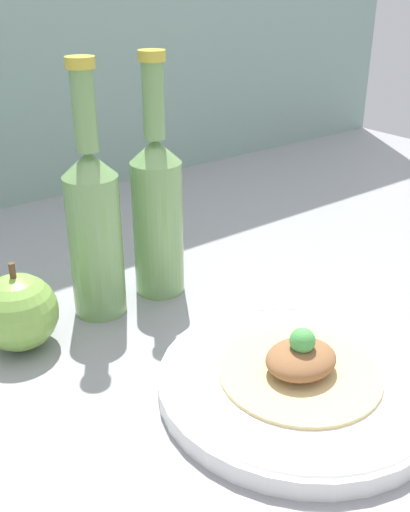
{
  "coord_description": "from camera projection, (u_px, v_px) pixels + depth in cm",
  "views": [
    {
      "loc": [
        -40.33,
        -48.51,
        38.45
      ],
      "look_at": [
        -5.13,
        -2.65,
        10.6
      ],
      "focal_mm": 42.0,
      "sensor_mm": 36.0,
      "label": 1
    }
  ],
  "objects": [
    {
      "name": "apple",
      "position": [
        19.0,
        312.0,
        0.66
      ],
      "size": [
        8.7,
        8.7,
        10.37
      ],
      "color": "#84B74C",
      "rests_on": "ground_plane"
    },
    {
      "name": "plate",
      "position": [
        299.0,
        380.0,
        0.6
      ],
      "size": [
        28.3,
        28.3,
        2.37
      ],
      "color": "white",
      "rests_on": "ground_plane"
    },
    {
      "name": "ground_plane",
      "position": [
        225.0,
        329.0,
        0.74
      ],
      "size": [
        180.0,
        110.0,
        4.0
      ],
      "primitive_type": "cube",
      "color": "gray"
    },
    {
      "name": "plated_food",
      "position": [
        301.0,
        363.0,
        0.59
      ],
      "size": [
        16.23,
        16.23,
        5.28
      ],
      "color": "#D6BC7F",
      "rests_on": "plate"
    },
    {
      "name": "cider_bottle_right",
      "position": [
        157.0,
        209.0,
        0.75
      ],
      "size": [
        6.36,
        6.36,
        30.29
      ],
      "color": "#729E5B",
      "rests_on": "ground_plane"
    },
    {
      "name": "cider_bottle_left",
      "position": [
        94.0,
        226.0,
        0.7
      ],
      "size": [
        6.36,
        6.36,
        30.29
      ],
      "color": "#729E5B",
      "rests_on": "ground_plane"
    }
  ]
}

